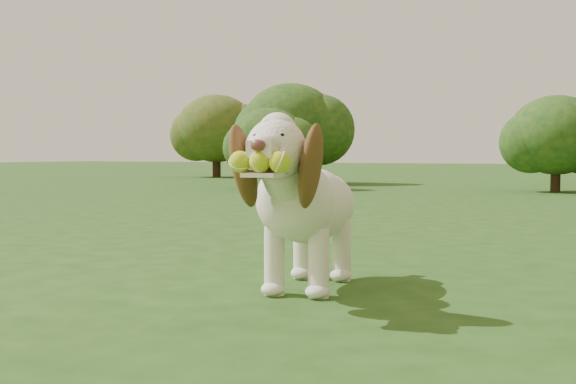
% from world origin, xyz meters
% --- Properties ---
extents(ground, '(80.00, 80.00, 0.00)m').
position_xyz_m(ground, '(0.00, 0.00, 0.00)').
color(ground, '#1E4012').
rests_on(ground, ground).
extents(dog, '(0.51, 1.14, 0.74)m').
position_xyz_m(dog, '(-0.36, -0.60, 0.40)').
color(dog, white).
rests_on(dog, ground).
extents(shrub_a, '(1.29, 1.29, 1.34)m').
position_xyz_m(shrub_a, '(-4.86, 7.07, 0.79)').
color(shrub_a, '#382314').
rests_on(shrub_a, ground).
extents(shrub_b, '(1.43, 1.43, 1.48)m').
position_xyz_m(shrub_b, '(-0.53, 8.35, 0.87)').
color(shrub_b, '#382314').
rests_on(shrub_b, ground).
extents(shrub_g, '(2.00, 2.00, 2.08)m').
position_xyz_m(shrub_g, '(-9.09, 11.89, 1.22)').
color(shrub_g, '#382314').
rests_on(shrub_g, ground).
extents(shrub_e, '(1.91, 1.91, 1.97)m').
position_xyz_m(shrub_e, '(-5.60, 9.27, 1.16)').
color(shrub_e, '#382314').
rests_on(shrub_e, ground).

